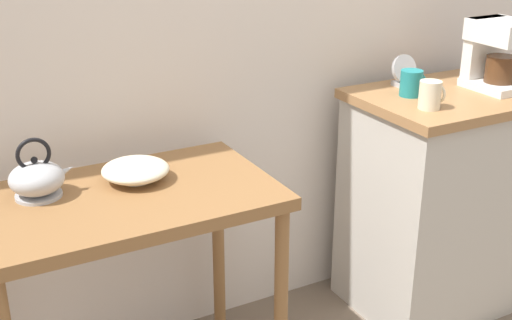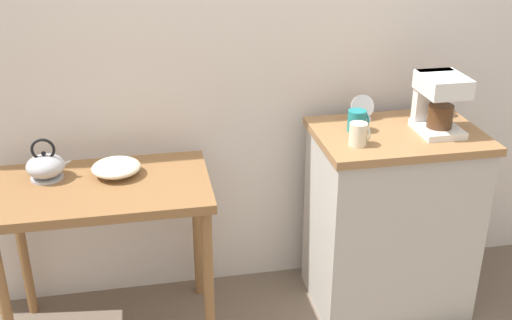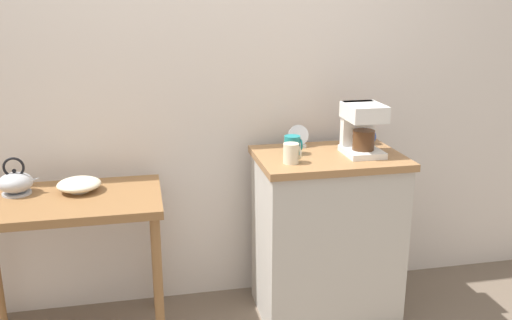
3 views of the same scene
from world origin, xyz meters
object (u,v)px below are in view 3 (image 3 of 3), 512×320
object	(u,v)px
bowl_stoneware	(79,184)
mug_small_cream	(292,153)
coffee_maker	(362,127)
table_clock	(298,137)
teakettle	(16,183)
mug_blue	(368,137)
mug_dark_teal	(293,145)

from	to	relation	value
bowl_stoneware	mug_small_cream	world-z (taller)	mug_small_cream
bowl_stoneware	coffee_maker	distance (m)	1.42
bowl_stoneware	table_clock	bearing A→B (deg)	5.29
teakettle	mug_blue	size ratio (longest dim) A/B	2.40
mug_blue	mug_dark_teal	xyz separation A→B (m)	(-0.45, -0.11, 0.01)
coffee_maker	mug_dark_teal	size ratio (longest dim) A/B	2.73
mug_small_cream	table_clock	distance (m)	0.30
teakettle	mug_small_cream	size ratio (longest dim) A/B	1.98
teakettle	mug_blue	world-z (taller)	mug_blue
mug_dark_teal	mug_blue	bearing A→B (deg)	13.71
teakettle	mug_blue	bearing A→B (deg)	2.20
mug_dark_teal	teakettle	bearing A→B (deg)	178.23
coffee_maker	mug_blue	world-z (taller)	coffee_maker
mug_blue	teakettle	bearing A→B (deg)	-177.80
coffee_maker	mug_small_cream	distance (m)	0.41
bowl_stoneware	table_clock	xyz separation A→B (m)	(1.12, 0.10, 0.15)
teakettle	mug_dark_teal	bearing A→B (deg)	-1.77
mug_dark_teal	table_clock	world-z (taller)	table_clock
mug_blue	mug_dark_teal	distance (m)	0.46
coffee_maker	teakettle	bearing A→B (deg)	176.47
bowl_stoneware	mug_dark_teal	xyz separation A→B (m)	(1.05, -0.02, 0.14)
coffee_maker	table_clock	world-z (taller)	coffee_maker
coffee_maker	mug_dark_teal	distance (m)	0.36
bowl_stoneware	mug_small_cream	bearing A→B (deg)	-9.71
coffee_maker	mug_dark_teal	xyz separation A→B (m)	(-0.34, 0.06, -0.09)
bowl_stoneware	coffee_maker	xyz separation A→B (m)	(1.39, -0.08, 0.24)
mug_small_cream	bowl_stoneware	bearing A→B (deg)	170.29
teakettle	coffee_maker	distance (m)	1.70
coffee_maker	mug_blue	size ratio (longest dim) A/B	3.22
mug_blue	table_clock	distance (m)	0.39
mug_small_cream	table_clock	world-z (taller)	table_clock
mug_small_cream	teakettle	bearing A→B (deg)	171.44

